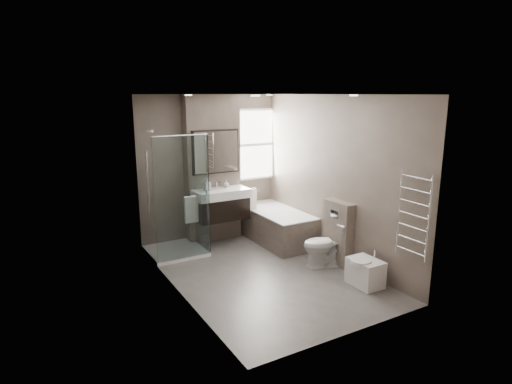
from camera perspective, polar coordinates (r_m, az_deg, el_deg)
room at (r=6.08m, az=0.99°, el=0.55°), size 2.70×3.90×2.70m
vanity_pier at (r=7.64m, az=-5.84°, el=3.04°), size 1.00×0.25×2.60m
vanity at (r=7.44m, az=-4.65°, el=-1.60°), size 0.95×0.47×0.66m
mirror_cabinet at (r=7.44m, az=-5.39°, el=5.36°), size 0.86×0.08×0.76m
towel_left at (r=7.22m, az=-8.60°, el=-2.34°), size 0.24×0.06×0.44m
towel_right at (r=7.68m, az=-0.80°, el=-1.26°), size 0.24×0.06×0.44m
shower_enclosure at (r=7.17m, az=-9.80°, el=-4.40°), size 0.90×0.90×2.00m
bathtub at (r=7.71m, az=2.70°, el=-4.33°), size 0.75×1.60×0.57m
window at (r=8.07m, az=-0.32°, el=6.34°), size 0.98×0.06×1.33m
toilet at (r=6.70m, az=9.24°, el=-6.91°), size 0.77×0.57×0.70m
cistern_box at (r=6.79m, az=10.91°, el=-5.36°), size 0.19×0.55×1.00m
bidet at (r=6.21m, az=14.33°, el=-10.28°), size 0.41×0.47×0.49m
towel_radiator at (r=5.74m, az=20.26°, el=-2.90°), size 0.03×0.49×1.10m
soap_bottle_a at (r=7.30m, az=-6.51°, el=1.02°), size 0.10×0.10×0.22m
soap_bottle_b at (r=7.52m, az=-3.99°, el=1.11°), size 0.10×0.10×0.13m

